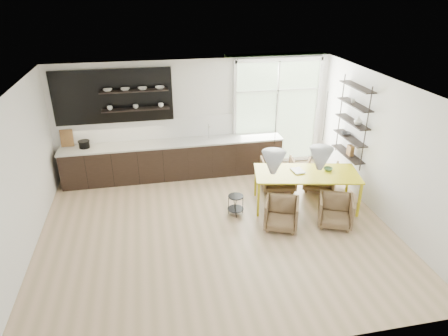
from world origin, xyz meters
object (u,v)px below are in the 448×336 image
armchair_back_left (278,174)px  wire_stool (236,202)px  armchair_front_right (335,211)px  armchair_back_right (321,176)px  armchair_front_left (281,214)px  dining_table (306,175)px

armchair_back_left → wire_stool: 1.60m
armchair_front_right → wire_stool: size_ratio=1.55×
armchair_front_right → armchair_back_left: bearing=133.5°
armchair_back_right → wire_stool: size_ratio=1.68×
wire_stool → armchair_back_right: bearing=17.6°
armchair_front_left → armchair_front_right: bearing=15.6°
dining_table → armchair_back_left: size_ratio=2.96×
wire_stool → armchair_back_left: bearing=37.6°
armchair_back_right → armchair_front_right: size_ratio=1.08×
armchair_front_left → wire_stool: bearing=161.5°
dining_table → armchair_back_left: dining_table is taller
dining_table → wire_stool: dining_table is taller
armchair_back_left → wire_stool: armchair_back_left is taller
dining_table → armchair_back_left: bearing=120.7°
armchair_back_right → armchair_front_right: armchair_back_right is taller
dining_table → armchair_front_right: (0.33, -0.85, -0.45)m
armchair_back_left → armchair_front_right: size_ratio=1.17×
armchair_back_right → armchair_front_left: 2.02m
armchair_front_left → wire_stool: (-0.80, 0.68, -0.03)m
armchair_back_left → armchair_front_right: armchair_back_left is taller
wire_stool → dining_table: bearing=1.6°
armchair_front_right → dining_table: bearing=134.8°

